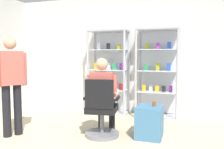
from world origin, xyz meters
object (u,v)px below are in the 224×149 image
display_cabinet_right (158,72)px  storage_crate (149,122)px  display_cabinet_left (109,71)px  office_chair (101,113)px  standing_customer (11,80)px  tea_glass (154,104)px  seated_shopkeeper (103,92)px

display_cabinet_right → storage_crate: display_cabinet_right is taller
display_cabinet_left → office_chair: bearing=-75.7°
display_cabinet_right → office_chair: 1.84m
storage_crate → standing_customer: standing_customer is taller
display_cabinet_left → standing_customer: 2.24m
display_cabinet_left → office_chair: display_cabinet_left is taller
display_cabinet_right → office_chair: size_ratio=1.98×
office_chair → standing_customer: (-1.43, -0.38, 0.54)m
display_cabinet_right → tea_glass: (0.13, -1.35, -0.41)m
display_cabinet_left → standing_customer: (-1.02, -2.00, -0.03)m
storage_crate → seated_shopkeeper: bearing=-175.6°
display_cabinet_right → seated_shopkeeper: display_cabinet_right is taller
display_cabinet_right → office_chair: display_cabinet_right is taller
tea_glass → storage_crate: bearing=-149.9°
display_cabinet_left → display_cabinet_right: bearing=0.0°
office_chair → storage_crate: (0.75, 0.22, -0.14)m
display_cabinet_right → office_chair: bearing=-113.1°
display_cabinet_left → office_chair: size_ratio=1.98×
office_chair → tea_glass: size_ratio=11.98×
seated_shopkeeper → standing_customer: bearing=-158.8°
display_cabinet_left → storage_crate: bearing=-50.2°
office_chair → tea_glass: office_chair is taller
seated_shopkeeper → storage_crate: 0.90m
standing_customer → display_cabinet_left: bearing=62.9°
office_chair → storage_crate: bearing=16.5°
office_chair → seated_shopkeeper: size_ratio=0.74×
storage_crate → tea_glass: tea_glass is taller
display_cabinet_left → storage_crate: display_cabinet_left is taller
tea_glass → standing_customer: size_ratio=0.05×
seated_shopkeeper → storage_crate: bearing=4.4°
display_cabinet_right → seated_shopkeeper: size_ratio=1.47×
display_cabinet_left → standing_customer: bearing=-117.1°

